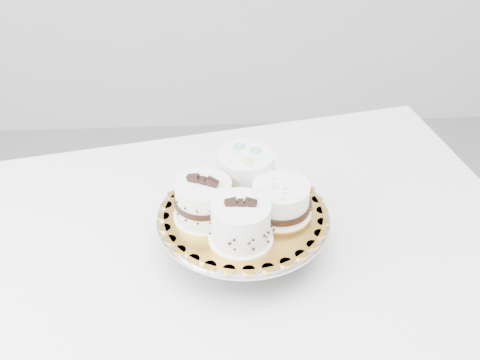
{
  "coord_description": "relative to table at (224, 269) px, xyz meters",
  "views": [
    {
      "loc": [
        0.09,
        -0.83,
        1.57
      ],
      "look_at": [
        0.14,
        0.06,
        0.91
      ],
      "focal_mm": 45.0,
      "sensor_mm": 36.0,
      "label": 1
    }
  ],
  "objects": [
    {
      "name": "cake_ribbon",
      "position": [
        0.11,
        -0.02,
        0.2
      ],
      "size": [
        0.12,
        0.12,
        0.06
      ],
      "rotation": [
        0.0,
        0.0,
        -0.01
      ],
      "color": "white",
      "rests_on": "cake_board"
    },
    {
      "name": "cake_banded",
      "position": [
        -0.03,
        -0.02,
        0.2
      ],
      "size": [
        0.14,
        0.14,
        0.09
      ],
      "rotation": [
        0.0,
        0.0,
        -0.43
      ],
      "color": "white",
      "rests_on": "cake_board"
    },
    {
      "name": "cake_board",
      "position": [
        0.04,
        -0.02,
        0.17
      ],
      "size": [
        0.36,
        0.36,
        0.0
      ],
      "primitive_type": "cylinder",
      "rotation": [
        0.0,
        0.0,
        0.21
      ],
      "color": "orange",
      "rests_on": "cake_stand"
    },
    {
      "name": "table",
      "position": [
        0.0,
        0.0,
        0.0
      ],
      "size": [
        1.38,
        1.06,
        0.75
      ],
      "rotation": [
        0.0,
        0.0,
        0.2
      ],
      "color": "white",
      "rests_on": "floor"
    },
    {
      "name": "cake_swirl",
      "position": [
        0.03,
        -0.09,
        0.2
      ],
      "size": [
        0.12,
        0.12,
        0.09
      ],
      "rotation": [
        0.0,
        0.0,
        -0.08
      ],
      "color": "white",
      "rests_on": "cake_board"
    },
    {
      "name": "cake_dots",
      "position": [
        0.05,
        0.06,
        0.21
      ],
      "size": [
        0.13,
        0.13,
        0.08
      ],
      "rotation": [
        0.0,
        0.0,
        -0.2
      ],
      "color": "white",
      "rests_on": "cake_board"
    },
    {
      "name": "cake_stand",
      "position": [
        0.04,
        -0.02,
        0.13
      ],
      "size": [
        0.33,
        0.33,
        0.09
      ],
      "color": "gray",
      "rests_on": "table"
    }
  ]
}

